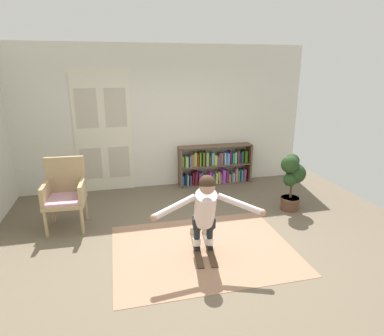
% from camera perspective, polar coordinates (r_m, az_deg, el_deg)
% --- Properties ---
extents(ground_plane, '(7.20, 7.20, 0.00)m').
position_cam_1_polar(ground_plane, '(4.90, 0.36, -12.89)').
color(ground_plane, brown).
extents(back_wall, '(6.00, 0.10, 2.90)m').
position_cam_1_polar(back_wall, '(6.87, -4.86, 8.69)').
color(back_wall, silver).
rests_on(back_wall, ground).
extents(double_door, '(1.22, 0.05, 2.45)m').
position_cam_1_polar(double_door, '(6.78, -15.23, 6.15)').
color(double_door, beige).
rests_on(double_door, ground).
extents(rug, '(2.48, 1.93, 0.01)m').
position_cam_1_polar(rug, '(4.75, 1.94, -13.89)').
color(rug, '#9A7258').
rests_on(rug, ground).
extents(bookshelf, '(1.60, 0.30, 0.85)m').
position_cam_1_polar(bookshelf, '(7.13, 3.96, 0.23)').
color(bookshelf, brown).
rests_on(bookshelf, ground).
extents(wicker_chair, '(0.62, 0.62, 1.10)m').
position_cam_1_polar(wicker_chair, '(5.52, -21.21, -3.88)').
color(wicker_chair, tan).
rests_on(wicker_chair, ground).
extents(potted_plant, '(0.47, 0.40, 1.00)m').
position_cam_1_polar(potted_plant, '(6.00, 17.02, -1.48)').
color(potted_plant, brown).
rests_on(potted_plant, ground).
extents(skis_pair, '(0.39, 1.00, 0.07)m').
position_cam_1_polar(skis_pair, '(4.77, 1.89, -13.49)').
color(skis_pair, '#473423').
rests_on(skis_pair, rug).
extents(person_skier, '(1.41, 0.72, 1.12)m').
position_cam_1_polar(person_skier, '(4.29, 2.33, -6.99)').
color(person_skier, white).
rests_on(person_skier, skis_pair).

